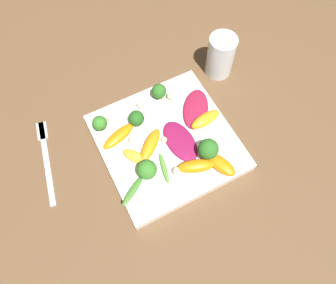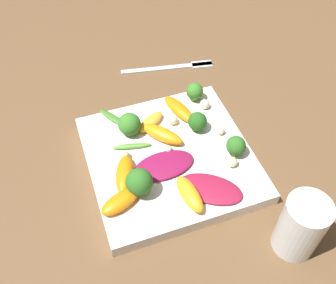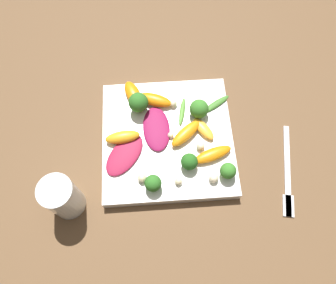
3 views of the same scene
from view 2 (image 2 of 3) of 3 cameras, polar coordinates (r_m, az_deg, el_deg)
ground_plane at (r=0.66m, az=0.22°, el=-3.06°), size 2.40×2.40×0.00m
plate at (r=0.65m, az=0.22°, el=-2.44°), size 0.26×0.26×0.02m
drinking_glass at (r=0.56m, az=18.72°, el=-11.53°), size 0.06×0.06×0.10m
fork at (r=0.83m, az=1.36°, el=10.94°), size 0.19×0.05×0.01m
radicchio_leaf_0 at (r=0.60m, az=6.16°, el=-6.77°), size 0.11×0.10×0.01m
radicchio_leaf_1 at (r=0.62m, az=-0.61°, el=-3.41°), size 0.10×0.06×0.01m
orange_segment_0 at (r=0.58m, az=-6.97°, el=-8.58°), size 0.07×0.05×0.02m
orange_segment_1 at (r=0.60m, az=-6.30°, el=-4.63°), size 0.05×0.08×0.02m
orange_segment_2 at (r=0.58m, az=2.98°, el=-7.64°), size 0.03×0.07×0.02m
orange_segment_3 at (r=0.65m, az=-0.89°, el=1.12°), size 0.07×0.07×0.02m
orange_segment_4 at (r=0.68m, az=-2.53°, el=2.94°), size 0.06×0.05×0.01m
orange_segment_5 at (r=0.69m, az=1.62°, el=4.79°), size 0.05×0.08×0.02m
broccoli_floret_0 at (r=0.57m, az=-4.21°, el=-5.77°), size 0.04×0.04×0.05m
broccoli_floret_1 at (r=0.63m, az=9.83°, el=-0.58°), size 0.03×0.03×0.04m
broccoli_floret_2 at (r=0.71m, az=3.89°, el=7.32°), size 0.03×0.03×0.04m
broccoli_floret_3 at (r=0.66m, az=-5.61°, el=2.55°), size 0.04×0.04×0.04m
broccoli_floret_4 at (r=0.66m, az=4.30°, el=2.98°), size 0.03×0.03×0.04m
arugula_sprig_0 at (r=0.69m, az=-7.89°, el=3.43°), size 0.05×0.06×0.01m
arugula_sprig_1 at (r=0.65m, az=-5.22°, el=-0.61°), size 0.06×0.02×0.01m
macadamia_nut_0 at (r=0.63m, az=-6.34°, el=-1.91°), size 0.02×0.02×0.02m
macadamia_nut_1 at (r=0.68m, az=0.73°, el=3.18°), size 0.02×0.02×0.02m
macadamia_nut_2 at (r=0.64m, az=0.10°, el=-1.02°), size 0.01×0.01×0.01m
macadamia_nut_3 at (r=0.71m, az=5.34°, el=5.48°), size 0.02×0.02×0.02m
macadamia_nut_4 at (r=0.63m, az=9.30°, el=-2.88°), size 0.02×0.02×0.02m
macadamia_nut_5 at (r=0.67m, az=7.64°, el=1.62°), size 0.01×0.01×0.01m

